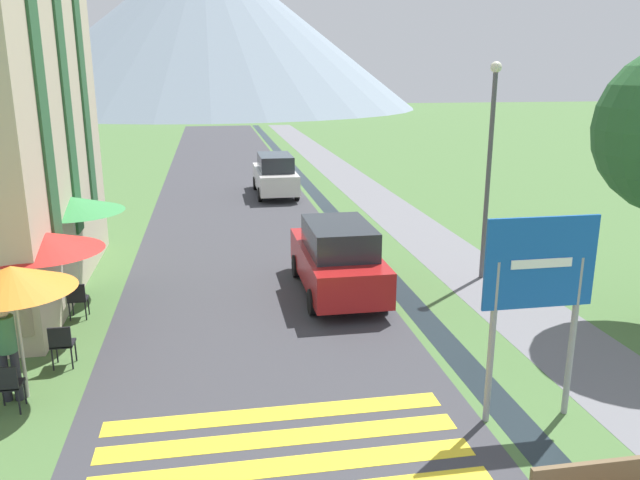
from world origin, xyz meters
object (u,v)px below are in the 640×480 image
object	(u,v)px
cafe_chair_far_left	(77,297)
cafe_umbrella_middle_red	(41,242)
cafe_umbrella_front_orange	(12,278)
cafe_chair_nearest	(7,384)
parked_car_far	(275,175)
person_standing_terrace	(7,346)
streetlamp	(490,155)
road_sign	(538,286)
cafe_umbrella_rear_green	(71,204)
parked_car_near	(337,258)
person_seated_far	(27,324)
cafe_chair_near_left	(62,342)

from	to	relation	value
cafe_chair_far_left	cafe_umbrella_middle_red	world-z (taller)	cafe_umbrella_middle_red
cafe_umbrella_middle_red	cafe_umbrella_front_orange	bearing A→B (deg)	-85.92
cafe_chair_nearest	parked_car_far	bearing A→B (deg)	74.32
cafe_umbrella_front_orange	person_standing_terrace	world-z (taller)	cafe_umbrella_front_orange
parked_car_far	cafe_chair_nearest	world-z (taller)	parked_car_far
person_standing_terrace	streetlamp	xyz separation A→B (m)	(10.46, 4.71, 2.29)
cafe_chair_far_left	parked_car_far	bearing A→B (deg)	69.17
road_sign	cafe_umbrella_middle_red	size ratio (longest dim) A/B	1.36
cafe_umbrella_rear_green	person_standing_terrace	xyz separation A→B (m)	(-0.09, -5.26, -1.27)
cafe_umbrella_middle_red	parked_car_near	bearing A→B (deg)	13.15
parked_car_near	cafe_chair_far_left	bearing A→B (deg)	-173.58
person_standing_terrace	person_seated_far	xyz separation A→B (m)	(-0.17, 1.74, -0.32)
parked_car_far	person_standing_terrace	distance (m)	18.20
cafe_chair_far_left	cafe_umbrella_middle_red	size ratio (longest dim) A/B	0.35
cafe_umbrella_rear_green	road_sign	bearing A→B (deg)	-41.64
cafe_chair_near_left	person_standing_terrace	bearing A→B (deg)	-107.97
parked_car_near	person_seated_far	distance (m)	7.03
person_seated_far	streetlamp	xyz separation A→B (m)	(10.63, 2.98, 2.61)
parked_car_near	person_seated_far	size ratio (longest dim) A/B	3.59
road_sign	person_seated_far	world-z (taller)	road_sign
cafe_chair_far_left	cafe_umbrella_rear_green	bearing A→B (deg)	102.13
streetlamp	cafe_umbrella_middle_red	bearing A→B (deg)	-169.12
parked_car_near	cafe_umbrella_rear_green	size ratio (longest dim) A/B	1.76
cafe_umbrella_front_orange	person_seated_far	size ratio (longest dim) A/B	1.91
cafe_umbrella_middle_red	streetlamp	xyz separation A→B (m)	(10.45, 2.01, 1.24)
parked_car_far	person_standing_terrace	world-z (taller)	parked_car_far
cafe_chair_near_left	cafe_umbrella_rear_green	xyz separation A→B (m)	(-0.48, 4.16, 1.76)
parked_car_near	cafe_chair_nearest	size ratio (longest dim) A/B	5.16
parked_car_near	streetlamp	bearing A→B (deg)	7.23
parked_car_near	cafe_chair_near_left	xyz separation A→B (m)	(-5.83, -3.10, -0.40)
cafe_chair_far_left	cafe_umbrella_rear_green	size ratio (longest dim) A/B	0.34
cafe_umbrella_rear_green	person_seated_far	world-z (taller)	cafe_umbrella_rear_green
cafe_chair_near_left	cafe_umbrella_middle_red	distance (m)	2.29
cafe_chair_nearest	person_seated_far	size ratio (longest dim) A/B	0.70
parked_car_near	person_seated_far	bearing A→B (deg)	-159.49
road_sign	parked_car_far	size ratio (longest dim) A/B	0.73
cafe_chair_nearest	cafe_chair_near_left	bearing A→B (deg)	75.02
cafe_umbrella_middle_red	person_standing_terrace	xyz separation A→B (m)	(-0.01, -2.70, -1.04)
parked_car_far	cafe_umbrella_middle_red	bearing A→B (deg)	-113.31
parked_car_near	parked_car_far	world-z (taller)	same
parked_car_far	cafe_umbrella_middle_red	distance (m)	15.72
cafe_chair_nearest	cafe_chair_near_left	xyz separation A→B (m)	(0.51, 1.52, 0.00)
parked_car_near	person_standing_terrace	size ratio (longest dim) A/B	2.56
cafe_umbrella_middle_red	person_seated_far	world-z (taller)	cafe_umbrella_middle_red
road_sign	parked_car_far	xyz separation A→B (m)	(-2.03, 19.09, -1.31)
cafe_chair_far_left	cafe_umbrella_front_orange	xyz separation A→B (m)	(-0.20, -3.45, 1.61)
parked_car_near	cafe_chair_near_left	size ratio (longest dim) A/B	5.16
parked_car_near	cafe_umbrella_middle_red	xyz separation A→B (m)	(-6.40, -1.49, 1.13)
road_sign	cafe_chair_far_left	world-z (taller)	road_sign
cafe_chair_nearest	streetlamp	bearing A→B (deg)	29.93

